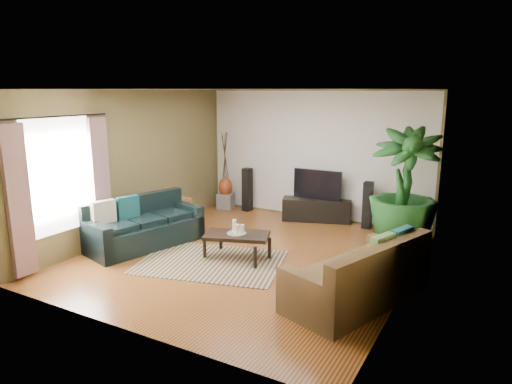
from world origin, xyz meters
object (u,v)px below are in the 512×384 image
Objects in this scene: speaker_right at (367,205)px; sofa_left at (144,223)px; pedestal at (226,201)px; tv_stand at (317,210)px; television at (317,184)px; potted_plant at (404,188)px; speaker_left at (247,190)px; side_table at (174,212)px; coffee_table at (237,246)px; vase at (225,187)px; sofa_right at (357,270)px.

sofa_left is at bearing -137.91° from speaker_right.
tv_stand is at bearing 1.61° from pedestal.
television is 2.04m from potted_plant.
tv_stand is 0.68× the size of potted_plant.
television is at bearing 4.47° from speaker_left.
speaker_right is at bearing -31.47° from sofa_left.
sofa_left is 1.32m from side_table.
speaker_left is (-1.36, 2.69, 0.28)m from coffee_table.
pedestal is (-3.29, -0.06, -0.29)m from speaker_right.
coffee_table is 3.03m from speaker_left.
vase is at bearing 0.00° from pedestal.
side_table is at bearing 31.97° from sofa_left.
speaker_left reaches higher than pedestal.
speaker_left is 0.55m from vase.
side_table is (-0.38, 1.26, -0.15)m from sofa_left.
sofa_left is 3.89m from sofa_right.
vase reaches higher than tv_stand.
potted_plant is at bearing -40.83° from tv_stand.
pedestal is at bearing 82.80° from side_table.
coffee_table is 0.49× the size of potted_plant.
television is (0.32, 2.69, 0.57)m from coffee_table.
television is at bearing 1.61° from vase.
speaker_right is at bearing 137.12° from potted_plant.
pedestal is at bearing 0.00° from vase.
potted_plant is 4.68× the size of vase.
television reaches higher than sofa_right.
speaker_left is 3.68m from potted_plant.
television is 1.11m from speaker_right.
speaker_right is (1.07, -0.01, -0.31)m from television.
television is at bearing 157.97° from potted_plant.
television is 1.06× the size of speaker_left.
tv_stand is at bearing 34.82° from side_table.
potted_plant is at bearing -44.16° from speaker_right.
speaker_right is at bearing 4.33° from speaker_left.
tv_stand is 1.70m from speaker_left.
tv_stand is at bearing 1.61° from vase.
side_table is (-4.31, -0.93, -0.77)m from potted_plant.
television reaches higher than side_table.
side_table is at bearing -90.50° from sofa_right.
potted_plant reaches higher than sofa_right.
sofa_right is 1.44× the size of tv_stand.
sofa_left is at bearing -143.59° from tv_stand.
tv_stand is 2.18m from potted_plant.
speaker_right is 3.88m from side_table.
side_table is at bearing -155.57° from speaker_right.
potted_plant reaches higher than tv_stand.
vase is 1.66m from side_table.
sofa_left is 4.49× the size of vase.
speaker_right is 1.25m from potted_plant.
sofa_right is 2.17× the size of speaker_right.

